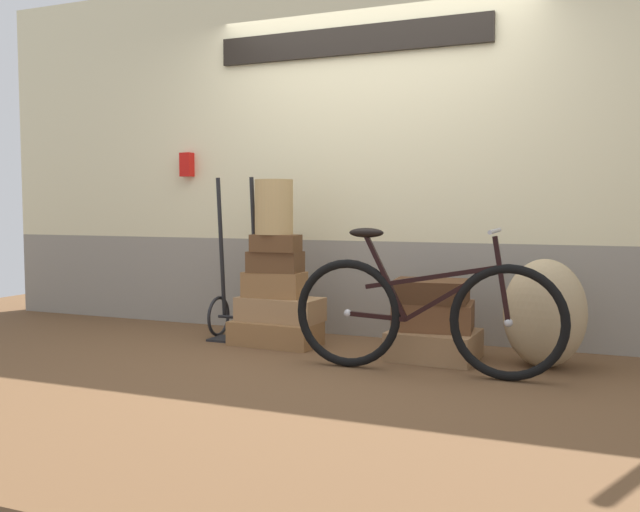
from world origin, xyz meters
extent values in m
cube|color=brown|center=(0.00, 0.00, -0.03)|extent=(9.03, 5.20, 0.06)
cube|color=gray|center=(0.00, 0.85, 0.37)|extent=(7.03, 0.20, 0.74)
cube|color=beige|center=(0.00, 0.85, 1.80)|extent=(7.03, 0.20, 2.11)
cube|color=black|center=(-0.17, 0.73, 2.26)|extent=(2.17, 0.04, 0.21)
cube|color=red|center=(-1.62, 0.71, 1.36)|extent=(0.10, 0.08, 0.20)
cube|color=olive|center=(-0.54, 0.19, 0.09)|extent=(0.65, 0.38, 0.17)
cube|color=#9E754C|center=(-0.52, 0.23, 0.26)|extent=(0.63, 0.35, 0.17)
cube|color=olive|center=(-0.56, 0.23, 0.44)|extent=(0.45, 0.25, 0.19)
cube|color=brown|center=(-0.55, 0.22, 0.61)|extent=(0.39, 0.23, 0.15)
cube|color=brown|center=(-0.53, 0.18, 0.74)|extent=(0.35, 0.19, 0.12)
cube|color=#9E754C|center=(0.64, 0.18, 0.09)|extent=(0.58, 0.50, 0.19)
cube|color=brown|center=(0.62, 0.23, 0.28)|extent=(0.55, 0.44, 0.19)
cube|color=#4C2D19|center=(0.60, 0.21, 0.45)|extent=(0.51, 0.41, 0.15)
cylinder|color=tan|center=(-0.55, 0.21, 1.00)|extent=(0.28, 0.28, 0.40)
torus|color=black|center=(-1.09, 0.32, 0.16)|extent=(0.03, 0.31, 0.31)
torus|color=black|center=(-0.74, 0.32, 0.16)|extent=(0.03, 0.31, 0.31)
cylinder|color=black|center=(-0.92, 0.32, 0.16)|extent=(0.35, 0.02, 0.02)
cylinder|color=black|center=(-1.06, 0.32, 0.69)|extent=(0.03, 0.11, 1.07)
cylinder|color=black|center=(-0.77, 0.32, 0.69)|extent=(0.03, 0.11, 1.07)
cube|color=black|center=(-0.92, 0.21, 0.01)|extent=(0.31, 0.22, 0.02)
ellipsoid|color=tan|center=(1.33, 0.21, 0.34)|extent=(0.51, 0.43, 0.68)
torus|color=black|center=(0.19, -0.25, 0.34)|extent=(0.68, 0.07, 0.68)
sphere|color=#B2B2B7|center=(0.19, -0.25, 0.34)|extent=(0.05, 0.05, 0.05)
torus|color=black|center=(1.16, -0.23, 0.34)|extent=(0.68, 0.07, 0.68)
sphere|color=#B2B2B7|center=(1.16, -0.23, 0.34)|extent=(0.05, 0.05, 0.05)
cube|color=black|center=(0.82, -0.24, 0.49)|extent=(0.54, 0.04, 0.35)
cube|color=black|center=(0.43, -0.25, 0.57)|extent=(0.28, 0.03, 0.52)
cube|color=black|center=(0.37, -0.25, 0.33)|extent=(0.37, 0.04, 0.04)
cube|color=black|center=(0.69, -0.24, 0.58)|extent=(0.78, 0.05, 0.17)
cube|color=black|center=(1.12, -0.23, 0.59)|extent=(0.11, 0.03, 0.50)
ellipsoid|color=black|center=(0.31, -0.25, 0.85)|extent=(0.22, 0.10, 0.06)
cylinder|color=#A5A5AD|center=(1.08, -0.23, 0.87)|extent=(0.04, 0.46, 0.02)
camera|label=1|loc=(1.66, -4.26, 1.00)|focal=38.54mm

